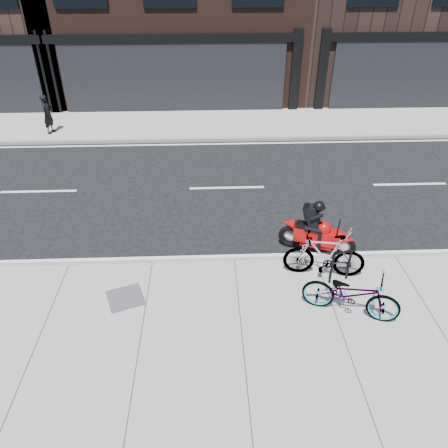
{
  "coord_description": "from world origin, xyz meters",
  "views": [
    {
      "loc": [
        -0.6,
        -10.44,
        6.67
      ],
      "look_at": [
        -0.24,
        -1.53,
        0.9
      ],
      "focal_mm": 35.0,
      "sensor_mm": 36.0,
      "label": 1
    }
  ],
  "objects_px": {
    "bike_rack": "(341,264)",
    "motorcycle": "(321,232)",
    "bicycle_front": "(351,294)",
    "bicycle_rear": "(324,255)",
    "utility_grate": "(126,298)",
    "pedestrian": "(48,114)"
  },
  "relations": [
    {
      "from": "utility_grate",
      "to": "bike_rack",
      "type": "bearing_deg",
      "value": 4.68
    },
    {
      "from": "motorcycle",
      "to": "pedestrian",
      "type": "bearing_deg",
      "value": 159.26
    },
    {
      "from": "bicycle_rear",
      "to": "utility_grate",
      "type": "height_order",
      "value": "bicycle_rear"
    },
    {
      "from": "bike_rack",
      "to": "utility_grate",
      "type": "distance_m",
      "value": 4.83
    },
    {
      "from": "bicycle_rear",
      "to": "utility_grate",
      "type": "distance_m",
      "value": 4.55
    },
    {
      "from": "bicycle_front",
      "to": "motorcycle",
      "type": "relative_size",
      "value": 1.06
    },
    {
      "from": "bicycle_rear",
      "to": "pedestrian",
      "type": "height_order",
      "value": "pedestrian"
    },
    {
      "from": "bicycle_rear",
      "to": "pedestrian",
      "type": "xyz_separation_m",
      "value": [
        -8.95,
        9.41,
        0.21
      ]
    },
    {
      "from": "bicycle_rear",
      "to": "pedestrian",
      "type": "relative_size",
      "value": 1.21
    },
    {
      "from": "bike_rack",
      "to": "pedestrian",
      "type": "bearing_deg",
      "value": 133.83
    },
    {
      "from": "motorcycle",
      "to": "bicycle_rear",
      "type": "bearing_deg",
      "value": -77.54
    },
    {
      "from": "motorcycle",
      "to": "bike_rack",
      "type": "bearing_deg",
      "value": -61.53
    },
    {
      "from": "motorcycle",
      "to": "utility_grate",
      "type": "bearing_deg",
      "value": -138.29
    },
    {
      "from": "pedestrian",
      "to": "utility_grate",
      "type": "height_order",
      "value": "pedestrian"
    },
    {
      "from": "motorcycle",
      "to": "utility_grate",
      "type": "distance_m",
      "value": 4.96
    },
    {
      "from": "bicycle_front",
      "to": "bicycle_rear",
      "type": "relative_size",
      "value": 1.07
    },
    {
      "from": "bike_rack",
      "to": "motorcycle",
      "type": "xyz_separation_m",
      "value": [
        -0.15,
        1.29,
        -0.02
      ]
    },
    {
      "from": "bike_rack",
      "to": "bicycle_front",
      "type": "xyz_separation_m",
      "value": [
        -0.07,
        -1.02,
        0.03
      ]
    },
    {
      "from": "bike_rack",
      "to": "motorcycle",
      "type": "distance_m",
      "value": 1.3
    },
    {
      "from": "bike_rack",
      "to": "bicycle_rear",
      "type": "height_order",
      "value": "bicycle_rear"
    },
    {
      "from": "bike_rack",
      "to": "bicycle_front",
      "type": "distance_m",
      "value": 1.03
    },
    {
      "from": "motorcycle",
      "to": "bicycle_front",
      "type": "bearing_deg",
      "value": -66.08
    }
  ]
}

